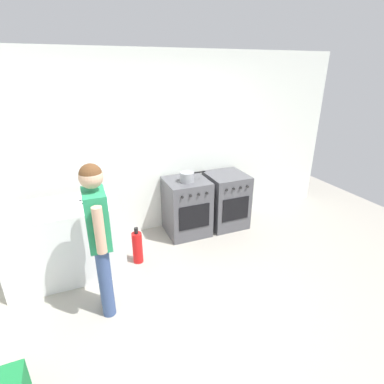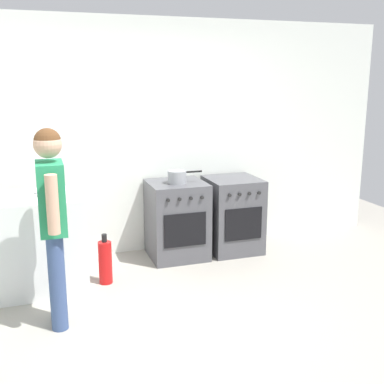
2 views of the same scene
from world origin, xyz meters
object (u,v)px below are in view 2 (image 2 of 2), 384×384
at_px(pot, 177,177).
at_px(person, 52,212).
at_px(knife_carving, 50,191).
at_px(knife_bread, 32,196).
at_px(oven_right, 233,215).
at_px(oven_left, 177,220).
at_px(knife_paring, 42,192).
at_px(fire_extinguisher, 105,262).

relative_size(pot, person, 0.24).
bearing_deg(knife_carving, knife_bread, -136.32).
xyz_separation_m(oven_right, knife_bread, (-2.16, -0.38, 0.48)).
distance_m(oven_left, knife_paring, 1.51).
bearing_deg(knife_bread, pot, 12.27).
distance_m(knife_bread, person, 0.81).
xyz_separation_m(oven_right, pot, (-0.68, -0.06, 0.49)).
xyz_separation_m(person, fire_extinguisher, (0.48, 0.69, -0.73)).
xyz_separation_m(oven_left, knife_bread, (-1.49, -0.38, 0.48)).
bearing_deg(person, fire_extinguisher, 55.36).
xyz_separation_m(oven_left, pot, (-0.01, -0.06, 0.49)).
xyz_separation_m(knife_bread, knife_paring, (0.09, 0.11, 0.00)).
distance_m(knife_bread, knife_paring, 0.14).
height_order(knife_carving, knife_paring, same).
height_order(knife_bread, fire_extinguisher, knife_bread).
bearing_deg(fire_extinguisher, knife_bread, 170.91).
distance_m(pot, person, 1.75).
relative_size(oven_left, oven_right, 1.00).
distance_m(pot, fire_extinguisher, 1.19).
distance_m(knife_carving, person, 0.95).
bearing_deg(oven_right, knife_carving, -173.68).
bearing_deg(oven_right, oven_left, 180.00).
relative_size(knife_carving, knife_paring, 1.54).
bearing_deg(knife_bread, knife_carving, 43.68).
xyz_separation_m(oven_right, knife_carving, (-2.00, -0.22, 0.48)).
bearing_deg(oven_left, fire_extinguisher, -151.22).
bearing_deg(fire_extinguisher, person, -124.64).
relative_size(knife_bread, fire_extinguisher, 0.66).
relative_size(oven_left, knife_paring, 4.37).
xyz_separation_m(oven_left, knife_carving, (-1.33, -0.22, 0.48)).
height_order(pot, knife_carving, pot).
bearing_deg(oven_right, knife_paring, -172.67).
distance_m(oven_left, pot, 0.50).
bearing_deg(knife_carving, oven_right, 6.32).
relative_size(pot, knife_carving, 1.27).
xyz_separation_m(pot, person, (-1.34, -1.12, 0.03)).
xyz_separation_m(oven_right, fire_extinguisher, (-1.54, -0.48, -0.21)).
height_order(knife_carving, fire_extinguisher, knife_carving).
distance_m(oven_right, fire_extinguisher, 1.63).
bearing_deg(knife_bread, person, -79.72).
distance_m(oven_left, knife_bread, 1.61).
height_order(pot, person, person).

